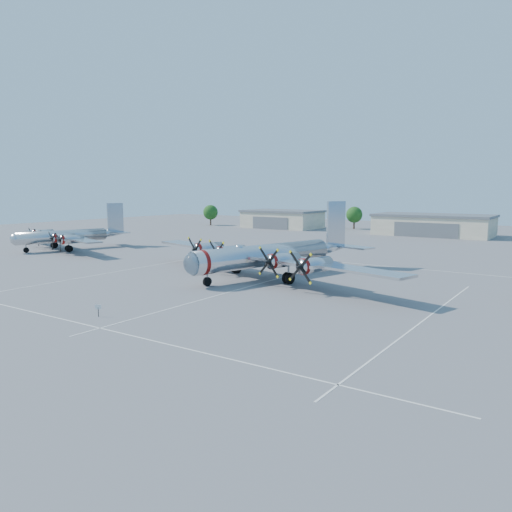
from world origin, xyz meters
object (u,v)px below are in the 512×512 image
Objects in this scene: hangar_west at (282,219)px; main_bomber_b29 at (271,276)px; tree_far_west at (211,212)px; bomber_west at (69,249)px; hangar_center at (433,225)px; info_placard at (98,308)px; tree_west at (354,215)px.

hangar_west is 0.50× the size of main_bomber_b29.
tree_far_west is at bearing 149.41° from main_bomber_b29.
hangar_center is at bearing 69.40° from bomber_west.
main_bomber_b29 is 1.34× the size of bomber_west.
info_placard is at bearing -17.73° from bomber_west.
tree_far_west is 1.00× the size of tree_west.
info_placard is at bearing -67.65° from hangar_west.
tree_far_west is at bearing -170.99° from hangar_west.
bomber_west is at bearing -125.61° from hangar_center.
tree_far_west is 118.27m from info_placard.
tree_far_west is 98.27m from main_bomber_b29.
main_bomber_b29 is (68.42, -70.42, -4.22)m from tree_far_west.
tree_west is 111.76m from info_placard.
info_placard is at bearing -78.77° from tree_west.
hangar_west reaches higher than main_bomber_b29.
tree_west reaches higher than main_bomber_b29.
tree_west is at bearing 21.89° from hangar_west.
hangar_west is 19.37× the size of info_placard.
main_bomber_b29 is (23.42, -82.42, -4.22)m from tree_west.
tree_west is at bearing 162.18° from hangar_center.
main_bomber_b29 is 27.22m from info_placard.
tree_far_west is at bearing -165.07° from tree_west.
tree_far_west reaches higher than hangar_west.
hangar_center is 74.45m from main_bomber_b29.
hangar_west is at bearing 100.32° from bomber_west.
tree_west reaches higher than info_placard.
tree_far_west reaches higher than bomber_west.
hangar_center is 0.85× the size of bomber_west.
tree_west is at bearing 86.91° from bomber_west.
hangar_center is 24.51× the size of info_placard.
bomber_west is at bearing -74.02° from tree_far_west.
hangar_west is 109.80m from info_placard.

